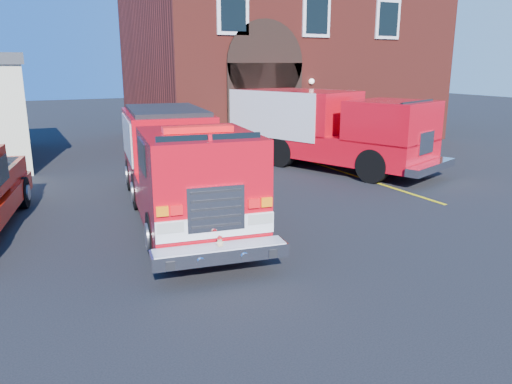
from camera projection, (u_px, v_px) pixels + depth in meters
name	position (u px, v px, depth m)	size (l,w,h in m)	color
ground	(234.00, 233.00, 12.11)	(100.00, 100.00, 0.00)	black
parking_stripe_near	(409.00, 193.00, 15.77)	(0.12, 3.00, 0.01)	yellow
parking_stripe_mid	(351.00, 175.00, 18.37)	(0.12, 3.00, 0.01)	yellow
parking_stripe_far	(308.00, 161.00, 20.97)	(0.12, 3.00, 0.01)	yellow
fire_station	(280.00, 58.00, 27.04)	(15.20, 10.20, 8.45)	maroon
fire_engine	(179.00, 164.00, 13.20)	(3.70, 9.09, 2.72)	black
secondary_truck	(320.00, 126.00, 19.62)	(5.81, 9.43, 2.93)	black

